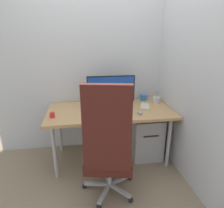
{
  "coord_description": "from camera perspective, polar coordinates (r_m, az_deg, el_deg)",
  "views": [
    {
      "loc": [
        -0.34,
        -2.31,
        1.58
      ],
      "look_at": [
        0.01,
        -0.08,
        0.82
      ],
      "focal_mm": 30.98,
      "sensor_mm": 36.0,
      "label": 1
    }
  ],
  "objects": [
    {
      "name": "ground_plane",
      "position": [
        2.82,
        -0.44,
        -15.38
      ],
      "size": [
        8.0,
        8.0,
        0.0
      ],
      "primitive_type": "plane",
      "color": "gray"
    },
    {
      "name": "wall_back",
      "position": [
        2.77,
        -1.85,
        14.95
      ],
      "size": [
        3.12,
        0.04,
        2.8
      ],
      "primitive_type": "cube",
      "color": "silver",
      "rests_on": "ground_plane"
    },
    {
      "name": "wall_side_right",
      "position": [
        2.4,
        20.73,
        13.23
      ],
      "size": [
        0.04,
        2.32,
        2.8
      ],
      "primitive_type": "cube",
      "color": "silver",
      "rests_on": "ground_plane"
    },
    {
      "name": "desk",
      "position": [
        2.51,
        -0.48,
        -2.79
      ],
      "size": [
        1.59,
        0.8,
        0.72
      ],
      "color": "tan",
      "rests_on": "ground_plane"
    },
    {
      "name": "office_chair",
      "position": [
        1.88,
        -1.03,
        -12.7
      ],
      "size": [
        0.58,
        0.63,
        1.25
      ],
      "color": "black",
      "rests_on": "ground_plane"
    },
    {
      "name": "filing_cabinet",
      "position": [
        2.8,
        9.57,
        -9.02
      ],
      "size": [
        0.39,
        0.52,
        0.58
      ],
      "color": "#B2B5BA",
      "rests_on": "ground_plane"
    },
    {
      "name": "monitor",
      "position": [
        2.55,
        -0.26,
        4.27
      ],
      "size": [
        0.63,
        0.11,
        0.41
      ],
      "color": "black",
      "rests_on": "desk"
    },
    {
      "name": "keyboard",
      "position": [
        2.33,
        -0.68,
        -2.7
      ],
      "size": [
        0.42,
        0.15,
        0.03
      ],
      "color": "#333338",
      "rests_on": "desk"
    },
    {
      "name": "mouse",
      "position": [
        2.36,
        8.25,
        -2.49
      ],
      "size": [
        0.06,
        0.1,
        0.04
      ],
      "primitive_type": "ellipsoid",
      "rotation": [
        0.0,
        0.0,
        -0.05
      ],
      "color": "#9EA0A5",
      "rests_on": "desk"
    },
    {
      "name": "pen_holder",
      "position": [
        2.79,
        12.99,
        1.19
      ],
      "size": [
        0.1,
        0.1,
        0.18
      ],
      "color": "silver",
      "rests_on": "desk"
    },
    {
      "name": "notebook",
      "position": [
        2.59,
        9.71,
        -0.79
      ],
      "size": [
        0.18,
        0.25,
        0.03
      ],
      "primitive_type": "cube",
      "rotation": [
        0.0,
        0.0,
        -0.35
      ],
      "color": "beige",
      "rests_on": "desk"
    },
    {
      "name": "coffee_mug",
      "position": [
        2.89,
        9.27,
        1.92
      ],
      "size": [
        0.12,
        0.09,
        0.09
      ],
      "color": "#337FD8",
      "rests_on": "desk"
    },
    {
      "name": "desk_clamp_accessory",
      "position": [
        2.33,
        -17.23,
        -3.1
      ],
      "size": [
        0.05,
        0.05,
        0.06
      ],
      "primitive_type": "cube",
      "color": "red",
      "rests_on": "desk"
    }
  ]
}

